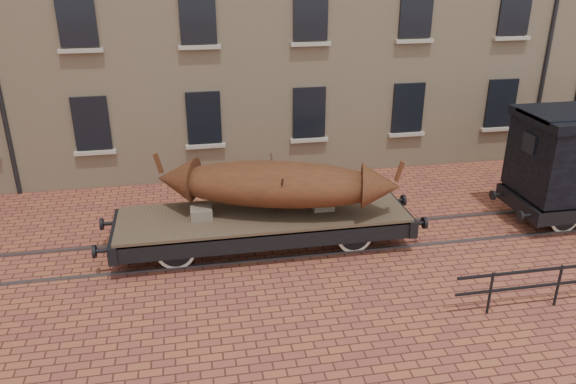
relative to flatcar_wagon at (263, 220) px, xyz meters
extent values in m
plane|color=brown|center=(1.30, 0.00, -0.78)|extent=(90.00, 90.00, 0.00)
cube|color=black|center=(-4.70, 4.96, 1.42)|extent=(1.10, 0.12, 1.70)
cube|color=#AAA290|center=(-4.70, 4.90, 0.47)|extent=(1.30, 0.18, 0.12)
cube|color=black|center=(-1.20, 4.96, 1.42)|extent=(1.10, 0.12, 1.70)
cube|color=#AAA290|center=(-1.20, 4.90, 0.47)|extent=(1.30, 0.18, 0.12)
cube|color=black|center=(2.30, 4.96, 1.42)|extent=(1.10, 0.12, 1.70)
cube|color=#AAA290|center=(2.30, 4.90, 0.47)|extent=(1.30, 0.18, 0.12)
cube|color=black|center=(5.80, 4.96, 1.42)|extent=(1.10, 0.12, 1.70)
cube|color=#AAA290|center=(5.80, 4.90, 0.47)|extent=(1.30, 0.18, 0.12)
cube|color=black|center=(9.30, 4.96, 1.42)|extent=(1.10, 0.12, 1.70)
cube|color=#AAA290|center=(9.30, 4.90, 0.47)|extent=(1.30, 0.18, 0.12)
cube|color=black|center=(-4.70, 4.96, 4.62)|extent=(1.10, 0.12, 1.70)
cube|color=#AAA290|center=(-4.70, 4.90, 3.67)|extent=(1.30, 0.18, 0.12)
cube|color=black|center=(-1.20, 4.96, 4.62)|extent=(1.10, 0.12, 1.70)
cube|color=#AAA290|center=(-1.20, 4.90, 3.67)|extent=(1.30, 0.18, 0.12)
cube|color=black|center=(2.30, 4.96, 4.62)|extent=(1.10, 0.12, 1.70)
cube|color=#AAA290|center=(2.30, 4.90, 3.67)|extent=(1.30, 0.18, 0.12)
cube|color=black|center=(5.80, 4.96, 4.62)|extent=(1.10, 0.12, 1.70)
cube|color=#AAA290|center=(5.80, 4.90, 3.67)|extent=(1.30, 0.18, 0.12)
cube|color=black|center=(9.30, 4.96, 4.62)|extent=(1.10, 0.12, 1.70)
cube|color=#AAA290|center=(9.30, 4.90, 3.67)|extent=(1.30, 0.18, 0.12)
cube|color=#59595E|center=(1.30, -0.72, -0.75)|extent=(30.00, 0.08, 0.06)
cube|color=#59595E|center=(1.30, 0.72, -0.75)|extent=(30.00, 0.08, 0.06)
cylinder|color=black|center=(4.30, -3.80, -0.28)|extent=(0.06, 0.06, 1.00)
cylinder|color=black|center=(5.90, -3.80, -0.28)|extent=(0.06, 0.06, 1.00)
cube|color=brown|center=(0.00, 0.00, 0.14)|extent=(7.34, 2.15, 0.12)
cube|color=black|center=(0.00, -1.00, -0.10)|extent=(7.34, 0.16, 0.44)
cube|color=black|center=(0.00, 1.00, -0.10)|extent=(7.34, 0.16, 0.44)
cube|color=black|center=(-3.67, 0.00, -0.10)|extent=(0.22, 2.25, 0.44)
cylinder|color=black|center=(-3.95, -0.73, -0.10)|extent=(0.34, 0.10, 0.10)
cylinder|color=black|center=(-4.11, -0.73, -0.10)|extent=(0.08, 0.31, 0.31)
cylinder|color=black|center=(-3.95, 0.73, -0.10)|extent=(0.34, 0.10, 0.10)
cylinder|color=black|center=(-4.11, 0.73, -0.10)|extent=(0.08, 0.31, 0.31)
cube|color=black|center=(3.67, 0.00, -0.10)|extent=(0.22, 2.25, 0.44)
cylinder|color=black|center=(3.95, -0.73, -0.10)|extent=(0.34, 0.10, 0.10)
cylinder|color=black|center=(4.11, -0.73, -0.10)|extent=(0.08, 0.31, 0.31)
cylinder|color=black|center=(3.95, 0.73, -0.10)|extent=(0.34, 0.10, 0.10)
cylinder|color=black|center=(4.11, 0.73, -0.10)|extent=(0.08, 0.31, 0.31)
cylinder|color=black|center=(-2.25, 0.00, -0.31)|extent=(0.10, 1.86, 0.10)
cylinder|color=silver|center=(-2.25, -0.72, -0.31)|extent=(0.94, 0.07, 0.94)
cylinder|color=black|center=(-2.25, -0.72, -0.31)|extent=(0.77, 0.10, 0.77)
cube|color=black|center=(-2.25, -0.84, -0.08)|extent=(0.88, 0.08, 0.10)
cylinder|color=silver|center=(-2.25, 0.72, -0.31)|extent=(0.94, 0.07, 0.94)
cylinder|color=black|center=(-2.25, 0.72, -0.31)|extent=(0.77, 0.10, 0.77)
cube|color=black|center=(-2.25, 0.84, -0.08)|extent=(0.88, 0.08, 0.10)
cylinder|color=black|center=(2.25, 0.00, -0.31)|extent=(0.10, 1.86, 0.10)
cylinder|color=silver|center=(2.25, -0.72, -0.31)|extent=(0.94, 0.07, 0.94)
cylinder|color=black|center=(2.25, -0.72, -0.31)|extent=(0.77, 0.10, 0.77)
cube|color=black|center=(2.25, -0.84, -0.08)|extent=(0.88, 0.08, 0.10)
cylinder|color=silver|center=(2.25, 0.72, -0.31)|extent=(0.94, 0.07, 0.94)
cylinder|color=black|center=(2.25, 0.72, -0.31)|extent=(0.77, 0.10, 0.77)
cube|color=black|center=(2.25, 0.84, -0.08)|extent=(0.88, 0.08, 0.10)
cube|color=black|center=(0.00, 0.00, -0.24)|extent=(3.92, 0.06, 0.06)
cube|color=brown|center=(-1.57, 0.00, 0.33)|extent=(0.54, 0.49, 0.27)
cube|color=brown|center=(1.57, 0.00, 0.33)|extent=(0.54, 0.49, 0.27)
ellipsoid|color=#562C15|center=(0.36, 0.00, 0.98)|extent=(5.74, 3.14, 1.10)
cone|color=#562C15|center=(-2.14, 0.72, 1.03)|extent=(1.19, 1.26, 1.04)
cube|color=#562C15|center=(-2.55, 0.83, 1.43)|extent=(0.24, 0.17, 0.53)
cone|color=#562C15|center=(2.86, -0.72, 1.03)|extent=(1.19, 1.26, 1.04)
cube|color=#562C15|center=(3.27, -0.83, 1.43)|extent=(0.24, 0.17, 0.53)
cylinder|color=#3D291C|center=(0.36, -0.44, 0.85)|extent=(0.05, 0.94, 1.33)
cylinder|color=#3D291C|center=(0.36, 0.44, 0.85)|extent=(0.05, 0.94, 1.33)
cube|color=black|center=(7.26, 0.00, -0.15)|extent=(0.20, 2.15, 0.40)
cylinder|color=black|center=(6.86, -0.72, -0.15)|extent=(0.07, 0.29, 0.29)
cylinder|color=black|center=(6.86, 0.72, -0.15)|extent=(0.07, 0.29, 0.29)
cylinder|color=black|center=(8.25, 0.00, -0.35)|extent=(0.09, 1.70, 0.09)
cylinder|color=silver|center=(8.25, -0.72, -0.35)|extent=(0.86, 0.06, 0.86)
cylinder|color=black|center=(8.25, -0.72, -0.35)|extent=(0.70, 0.09, 0.70)
cylinder|color=silver|center=(8.25, 0.72, -0.35)|extent=(0.86, 0.06, 0.86)
cylinder|color=black|center=(8.25, 0.72, -0.35)|extent=(0.70, 0.09, 0.70)
cube|color=black|center=(7.24, 0.00, 1.64)|extent=(0.07, 0.54, 0.54)
camera|label=1|loc=(-1.77, -12.90, 6.38)|focal=35.00mm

